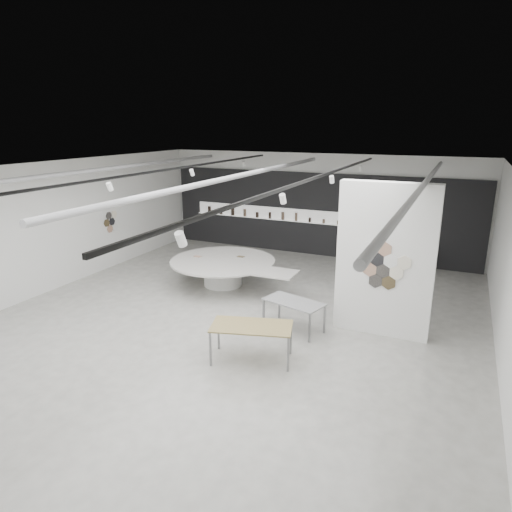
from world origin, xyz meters
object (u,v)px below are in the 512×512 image
at_px(sample_table_wood, 252,328).
at_px(kitchen_counter, 404,256).
at_px(partition_column, 385,261).
at_px(display_island, 225,269).
at_px(sample_table_stone, 294,304).

xyz_separation_m(sample_table_wood, kitchen_counter, (2.08, 8.01, -0.28)).
xyz_separation_m(partition_column, display_island, (-4.96, 1.39, -1.27)).
height_order(partition_column, sample_table_stone, partition_column).
bearing_deg(partition_column, sample_table_stone, -159.62).
height_order(sample_table_wood, sample_table_stone, sample_table_wood).
distance_m(partition_column, sample_table_stone, 2.35).
bearing_deg(kitchen_counter, sample_table_wood, -108.52).
xyz_separation_m(display_island, sample_table_stone, (3.02, -2.10, 0.14)).
relative_size(display_island, sample_table_stone, 2.62).
xyz_separation_m(sample_table_stone, kitchen_counter, (1.78, 6.26, -0.23)).
bearing_deg(display_island, partition_column, -16.08).
xyz_separation_m(partition_column, sample_table_stone, (-1.94, -0.72, -1.12)).
bearing_deg(kitchen_counter, sample_table_stone, -109.86).
distance_m(display_island, kitchen_counter, 6.35).
relative_size(partition_column, sample_table_wood, 1.95).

